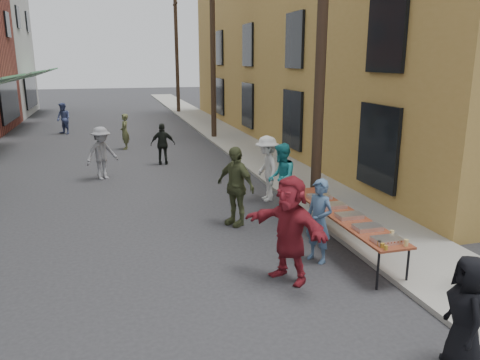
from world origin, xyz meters
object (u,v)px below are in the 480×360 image
utility_pole_near (322,30)px  serving_table (342,215)px  guest_front_c (281,178)px  utility_pole_mid (213,45)px  catering_tray_sausage (387,240)px  utility_pole_far (177,50)px  guest_front_a (466,314)px

utility_pole_near → serving_table: (-0.50, -2.40, -3.79)m
utility_pole_near → guest_front_c: 3.72m
utility_pole_near → serving_table: size_ratio=2.25×
utility_pole_mid → catering_tray_sausage: (-0.50, -16.05, -3.71)m
guest_front_c → utility_pole_mid: bearing=-159.7°
utility_pole_near → utility_pole_far: bearing=90.0°
utility_pole_near → guest_front_a: size_ratio=5.91×
catering_tray_sausage → guest_front_c: (-0.40, 4.17, 0.11)m
utility_pole_near → utility_pole_mid: bearing=90.0°
guest_front_c → utility_pole_near: bearing=106.9°
guest_front_a → utility_pole_mid: bearing=-163.5°
utility_pole_near → catering_tray_sausage: utility_pole_near is taller
serving_table → catering_tray_sausage: size_ratio=8.00×
utility_pole_near → catering_tray_sausage: size_ratio=18.00×
utility_pole_mid → catering_tray_sausage: size_ratio=18.00×
utility_pole_mid → guest_front_c: utility_pole_mid is taller
utility_pole_far → catering_tray_sausage: (-0.50, -28.05, -3.71)m
catering_tray_sausage → utility_pole_mid: bearing=88.2°
utility_pole_far → serving_table: utility_pole_far is taller
catering_tray_sausage → guest_front_a: 2.40m
guest_front_c → serving_table: bearing=33.6°
catering_tray_sausage → utility_pole_far: bearing=89.0°
serving_table → catering_tray_sausage: (-0.00, -1.65, 0.08)m
utility_pole_mid → utility_pole_far: size_ratio=1.00×
serving_table → guest_front_a: guest_front_a is taller
utility_pole_mid → guest_front_c: (-0.90, -11.88, -3.60)m
utility_pole_near → guest_front_c: size_ratio=5.02×
serving_table → guest_front_c: 2.56m
utility_pole_mid → guest_front_c: bearing=-94.3°
utility_pole_near → serving_table: bearing=-101.8°
utility_pole_near → catering_tray_sausage: (-0.50, -4.05, -3.71)m
utility_pole_mid → utility_pole_far: same height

